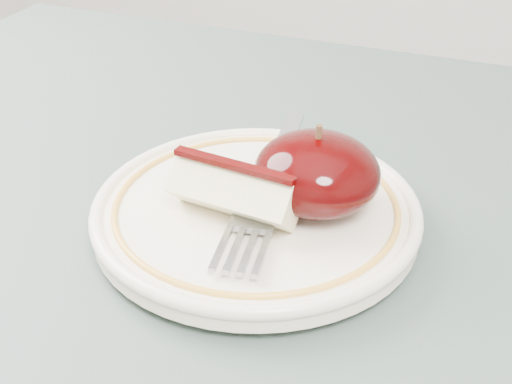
% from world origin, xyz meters
% --- Properties ---
extents(plate, '(0.20, 0.20, 0.02)m').
position_xyz_m(plate, '(-0.04, 0.11, 0.76)').
color(plate, beige).
rests_on(plate, table).
extents(apple_half, '(0.08, 0.07, 0.06)m').
position_xyz_m(apple_half, '(-0.00, 0.12, 0.79)').
color(apple_half, black).
rests_on(apple_half, plate).
extents(apple_wedge, '(0.08, 0.04, 0.04)m').
position_xyz_m(apple_wedge, '(-0.04, 0.09, 0.79)').
color(apple_wedge, beige).
rests_on(apple_wedge, plate).
extents(fork, '(0.05, 0.20, 0.00)m').
position_xyz_m(fork, '(-0.04, 0.13, 0.77)').
color(fork, '#93969B').
rests_on(fork, plate).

